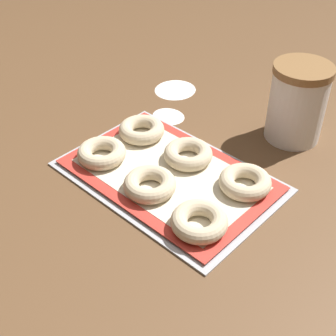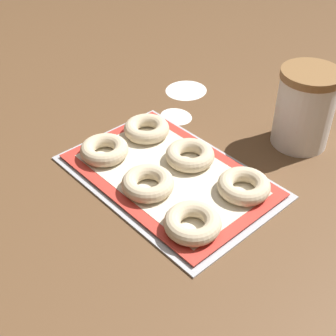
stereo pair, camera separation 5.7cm
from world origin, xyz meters
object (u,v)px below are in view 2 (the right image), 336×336
object	(u,v)px
baking_tray	(168,177)
bagel_back_center	(190,155)
bagel_front_left	(104,150)
bagel_back_right	(244,186)
flour_canister	(305,108)
bagel_front_right	(192,223)
bagel_front_center	(147,183)
bagel_back_left	(147,129)

from	to	relation	value
baking_tray	bagel_back_center	xyz separation A→B (m)	(-0.00, 0.06, 0.02)
bagel_front_left	bagel_back_right	size ratio (longest dim) A/B	1.00
bagel_front_left	flour_canister	size ratio (longest dim) A/B	0.58
bagel_front_left	bagel_back_right	xyz separation A→B (m)	(0.27, 0.13, 0.00)
baking_tray	bagel_back_center	world-z (taller)	bagel_back_center
baking_tray	bagel_back_center	distance (m)	0.07
bagel_front_right	bagel_back_right	world-z (taller)	same
bagel_back_right	flour_canister	xyz separation A→B (m)	(-0.04, 0.23, 0.06)
bagel_front_center	bagel_back_right	bearing A→B (deg)	44.89
flour_canister	bagel_front_left	bearing A→B (deg)	-123.45
bagel_front_left	bagel_front_right	bearing A→B (deg)	-2.94
bagel_back_center	flour_canister	bearing A→B (deg)	66.69
bagel_back_center	bagel_back_right	bearing A→B (deg)	3.12
bagel_back_center	bagel_back_right	distance (m)	0.14
bagel_back_center	bagel_front_right	bearing A→B (deg)	-43.13
bagel_front_left	flour_canister	distance (m)	0.43
bagel_front_left	bagel_front_center	world-z (taller)	same
baking_tray	flour_canister	bearing A→B (deg)	71.34
bagel_front_right	bagel_back_right	size ratio (longest dim) A/B	1.00
baking_tray	bagel_front_center	bearing A→B (deg)	-83.16
bagel_back_left	bagel_back_center	xyz separation A→B (m)	(0.13, 0.00, 0.00)
bagel_front_right	bagel_back_left	bearing A→B (deg)	154.77
bagel_front_right	bagel_back_left	xyz separation A→B (m)	(-0.27, 0.13, 0.00)
bagel_back_left	flour_canister	bearing A→B (deg)	45.51
bagel_front_center	bagel_back_center	distance (m)	0.12
bagel_front_center	bagel_back_center	bearing A→B (deg)	93.92
bagel_front_left	bagel_back_center	xyz separation A→B (m)	(0.13, 0.12, 0.00)
bagel_back_left	bagel_back_center	distance (m)	0.13
bagel_front_left	bagel_back_left	xyz separation A→B (m)	(-0.00, 0.12, 0.00)
bagel_back_center	flour_canister	world-z (taller)	flour_canister
bagel_front_left	bagel_front_center	xyz separation A→B (m)	(0.14, -0.00, 0.00)
bagel_front_left	bagel_back_left	bearing A→B (deg)	90.37
bagel_front_left	flour_canister	bearing A→B (deg)	56.55
bagel_front_left	bagel_front_right	xyz separation A→B (m)	(0.27, -0.01, 0.00)
bagel_front_center	bagel_back_right	xyz separation A→B (m)	(0.13, 0.13, 0.00)
baking_tray	bagel_back_left	size ratio (longest dim) A/B	4.22
bagel_front_right	baking_tray	bearing A→B (deg)	153.19
bagel_front_left	bagel_back_center	bearing A→B (deg)	41.81
bagel_front_center	bagel_front_right	xyz separation A→B (m)	(0.13, -0.01, 0.00)
baking_tray	bagel_front_center	world-z (taller)	bagel_front_center
bagel_front_right	bagel_back_right	xyz separation A→B (m)	(-0.00, 0.14, 0.00)
bagel_front_right	flour_canister	xyz separation A→B (m)	(-0.04, 0.37, 0.06)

